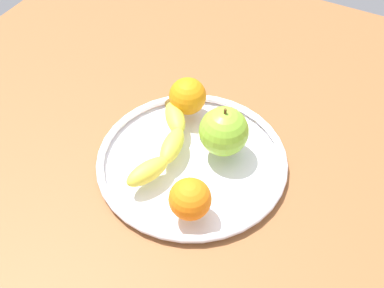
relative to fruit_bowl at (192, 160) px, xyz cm
name	(u,v)px	position (x,y,z in cm)	size (l,w,h in cm)	color
ground_plane	(192,172)	(0.00, 0.00, -2.92)	(114.19, 114.19, 4.00)	brown
fruit_bowl	(192,160)	(0.00, 0.00, 0.00)	(30.25, 30.25, 1.80)	silver
banana	(166,142)	(-0.49, 4.45, 2.43)	(19.88, 8.47, 3.10)	yellow
apple	(224,131)	(3.91, -3.47, 4.78)	(7.78, 7.78, 8.58)	#83BE30
orange_center	(190,199)	(-9.23, -4.61, 3.91)	(6.06, 6.06, 6.06)	orange
orange_back_right	(188,96)	(9.11, 5.69, 4.04)	(6.32, 6.32, 6.32)	orange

